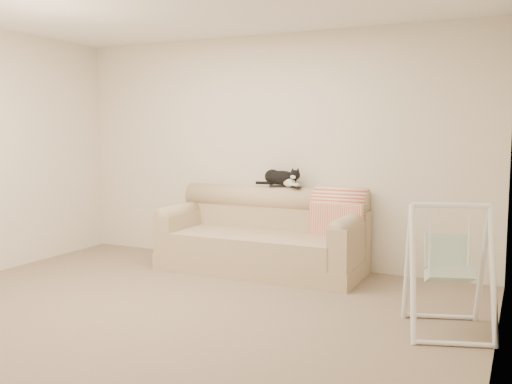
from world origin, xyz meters
TOP-DOWN VIEW (x-y plane):
  - ground_plane at (0.00, 0.00)m, footprint 5.00×5.00m
  - room_shell at (0.00, 0.00)m, footprint 5.04×4.04m
  - sofa at (0.08, 1.62)m, footprint 2.20×0.93m
  - remote_a at (0.14, 1.86)m, footprint 0.19×0.10m
  - remote_b at (0.37, 1.84)m, footprint 0.15×0.15m
  - tuxedo_cat at (0.18, 1.87)m, footprint 0.55×0.27m
  - throw_blanket at (0.87, 1.84)m, footprint 0.57×0.38m
  - baby_swing at (2.15, 0.45)m, footprint 0.77×0.80m

SIDE VIEW (x-z plane):
  - ground_plane at x=0.00m, z-range 0.00..0.00m
  - sofa at x=0.08m, z-range -0.10..0.80m
  - baby_swing at x=2.15m, z-range 0.00..0.99m
  - throw_blanket at x=0.87m, z-range 0.44..1.01m
  - remote_b at x=0.37m, z-range 0.90..0.92m
  - remote_a at x=0.14m, z-range 0.90..0.92m
  - tuxedo_cat at x=0.18m, z-range 0.89..1.11m
  - room_shell at x=0.00m, z-range 0.23..2.83m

